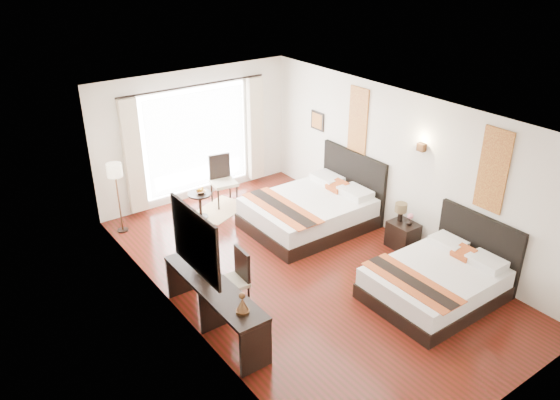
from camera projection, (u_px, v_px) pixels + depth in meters
floor at (303, 270)px, 9.43m from camera, size 4.50×7.50×0.01m
ceiling at (307, 114)px, 8.21m from camera, size 4.50×7.50×0.02m
wall_headboard at (401, 166)px, 10.00m from camera, size 0.01×7.50×2.80m
wall_desk at (179, 238)px, 7.63m from camera, size 0.01×7.50×2.80m
wall_window at (195, 135)px, 11.55m from camera, size 4.50×0.01×2.80m
wall_entry at (512, 315)px, 6.09m from camera, size 4.50×0.01×2.80m
window_glass at (196, 140)px, 11.58m from camera, size 2.40×0.02×2.20m
sheer_curtain at (197, 141)px, 11.54m from camera, size 2.30×0.02×2.10m
drape_left at (133, 157)px, 10.75m from camera, size 0.35×0.14×2.35m
drape_right at (256, 129)px, 12.28m from camera, size 0.35×0.14×2.35m
art_panel_near at (493, 170)px, 8.41m from camera, size 0.03×0.50×1.35m
art_panel_far at (358, 122)px, 10.61m from camera, size 0.03×0.50×1.35m
wall_sconce at (421, 147)px, 9.41m from camera, size 0.10×0.14×0.14m
mirror_frame at (195, 241)px, 7.25m from camera, size 0.04×1.25×0.95m
mirror_glass at (197, 241)px, 7.27m from camera, size 0.01×1.12×0.82m
bed_near at (439, 280)px, 8.62m from camera, size 2.08×1.62×1.17m
bed_far at (312, 210)px, 10.73m from camera, size 2.35×1.83×1.33m
nightstand at (403, 235)px, 10.02m from camera, size 0.42×0.52×0.50m
table_lamp at (401, 209)px, 9.90m from camera, size 0.22×0.22×0.35m
vase at (410, 222)px, 9.83m from camera, size 0.14×0.14×0.13m
console_desk at (215, 307)px, 7.89m from camera, size 0.50×2.20×0.76m
television at (195, 254)px, 8.04m from camera, size 0.26×0.80×0.46m
bronze_figurine at (242, 304)px, 7.10m from camera, size 0.20×0.20×0.27m
desk_chair at (233, 291)px, 8.37m from camera, size 0.48×0.48×0.97m
floor_lamp at (115, 175)px, 10.17m from camera, size 0.28×0.28×1.41m
side_table at (200, 206)px, 11.07m from camera, size 0.48×0.48×0.55m
fruit_bowl at (201, 192)px, 10.93m from camera, size 0.25×0.25×0.05m
window_chair at (224, 190)px, 11.63m from camera, size 0.57×0.57×1.07m
jute_rug at (220, 210)px, 11.49m from camera, size 1.37×1.17×0.01m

